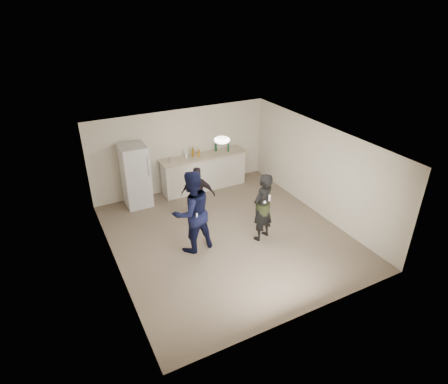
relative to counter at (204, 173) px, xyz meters
name	(u,v)px	position (x,y,z in m)	size (l,w,h in m)	color
floor	(228,235)	(-0.58, -2.67, -0.53)	(6.00, 6.00, 0.00)	#6B5B4C
ceiling	(228,142)	(-0.58, -2.67, 1.98)	(6.00, 6.00, 0.00)	silver
wall_back	(181,150)	(-0.58, 0.33, 0.72)	(6.00, 6.00, 0.00)	beige
wall_front	(308,263)	(-0.58, -5.67, 0.72)	(6.00, 6.00, 0.00)	beige
wall_left	(111,220)	(-3.33, -2.67, 0.72)	(6.00, 6.00, 0.00)	beige
wall_right	(319,170)	(2.17, -2.67, 0.72)	(6.00, 6.00, 0.00)	beige
counter	(204,173)	(0.00, 0.00, 0.00)	(2.60, 0.56, 1.05)	beige
counter_top	(203,156)	(0.00, 0.00, 0.55)	(2.68, 0.64, 0.04)	#B9A68F
fridge	(136,176)	(-2.12, -0.07, 0.38)	(0.70, 0.70, 1.80)	silver
fridge_handle	(148,166)	(-1.84, -0.44, 0.78)	(0.02, 0.02, 0.60)	silver
ceiling_dome	(222,140)	(-0.58, -2.37, 1.93)	(0.36, 0.36, 0.16)	white
shaker	(169,160)	(-1.09, -0.03, 0.65)	(0.08, 0.08, 0.17)	silver
man	(192,212)	(-1.55, -2.75, 0.48)	(0.98, 0.76, 2.01)	#101544
woman	(263,207)	(0.13, -3.13, 0.35)	(0.64, 0.42, 1.75)	black
camo_shorts	(263,208)	(0.13, -3.13, 0.32)	(0.34, 0.34, 0.28)	#2C3A1A
spectator	(198,194)	(-0.90, -1.61, 0.23)	(0.89, 0.37, 1.52)	black
remote_man	(197,216)	(-1.55, -3.03, 0.53)	(0.04, 0.04, 0.15)	white
nunchuk_man	(201,217)	(-1.43, -3.00, 0.45)	(0.07, 0.07, 0.07)	white
remote_woman	(269,198)	(0.13, -3.38, 0.72)	(0.04, 0.04, 0.15)	white
nunchuk_woman	(265,202)	(0.03, -3.35, 0.62)	(0.07, 0.07, 0.07)	white
bottle_cluster	(205,151)	(0.06, 0.05, 0.68)	(1.41, 0.29, 0.26)	#9C6516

